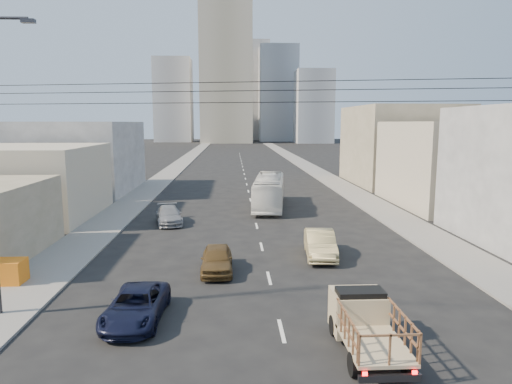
{
  "coord_description": "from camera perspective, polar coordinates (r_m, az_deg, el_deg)",
  "views": [
    {
      "loc": [
        -1.84,
        -14.4,
        7.9
      ],
      "look_at": [
        -0.34,
        14.44,
        3.5
      ],
      "focal_mm": 32.0,
      "sensor_mm": 36.0,
      "label": 1
    }
  ],
  "objects": [
    {
      "name": "ground",
      "position": [
        16.53,
        4.01,
        -19.92
      ],
      "size": [
        420.0,
        420.0,
        0.0
      ],
      "primitive_type": "plane",
      "color": "black",
      "rests_on": "ground"
    },
    {
      "name": "sidewalk_left",
      "position": [
        85.34,
        -9.65,
        3.27
      ],
      "size": [
        3.5,
        180.0,
        0.12
      ],
      "primitive_type": "cube",
      "color": "slate",
      "rests_on": "ground"
    },
    {
      "name": "sidewalk_right",
      "position": [
        85.85,
        6.15,
        3.38
      ],
      "size": [
        3.5,
        180.0,
        0.12
      ],
      "primitive_type": "cube",
      "color": "slate",
      "rests_on": "ground"
    },
    {
      "name": "lane_dashes",
      "position": [
        67.89,
        -1.41,
        1.98
      ],
      "size": [
        0.15,
        104.0,
        0.01
      ],
      "color": "silver",
      "rests_on": "ground"
    },
    {
      "name": "flatbed_pickup",
      "position": [
        16.89,
        13.65,
        -15.36
      ],
      "size": [
        1.95,
        4.41,
        1.9
      ],
      "color": "tan",
      "rests_on": "ground"
    },
    {
      "name": "navy_pickup",
      "position": [
        19.43,
        -14.77,
        -13.59
      ],
      "size": [
        2.31,
        4.67,
        1.28
      ],
      "primitive_type": "imported",
      "rotation": [
        0.0,
        0.0,
        -0.04
      ],
      "color": "black",
      "rests_on": "ground"
    },
    {
      "name": "city_bus",
      "position": [
        42.81,
        1.64,
        0.09
      ],
      "size": [
        3.83,
        11.16,
        3.05
      ],
      "primitive_type": "imported",
      "rotation": [
        0.0,
        0.0,
        -0.12
      ],
      "color": "silver",
      "rests_on": "ground"
    },
    {
      "name": "sedan_brown",
      "position": [
        24.66,
        -4.92,
        -8.36
      ],
      "size": [
        1.7,
        4.12,
        1.4
      ],
      "primitive_type": "imported",
      "rotation": [
        0.0,
        0.0,
        0.01
      ],
      "color": "brown",
      "rests_on": "ground"
    },
    {
      "name": "sedan_tan",
      "position": [
        27.48,
        8.02,
        -6.45
      ],
      "size": [
        2.07,
        4.86,
        1.56
      ],
      "primitive_type": "imported",
      "rotation": [
        0.0,
        0.0,
        -0.09
      ],
      "color": "tan",
      "rests_on": "ground"
    },
    {
      "name": "sedan_grey",
      "position": [
        36.69,
        -10.81,
        -2.86
      ],
      "size": [
        2.77,
        4.91,
        1.34
      ],
      "primitive_type": "imported",
      "rotation": [
        0.0,
        0.0,
        0.2
      ],
      "color": "gray",
      "rests_on": "ground"
    },
    {
      "name": "overhead_wires",
      "position": [
        16.04,
        3.69,
        12.45
      ],
      "size": [
        23.01,
        5.02,
        0.72
      ],
      "color": "black",
      "rests_on": "ground"
    },
    {
      "name": "crate_stack",
      "position": [
        25.77,
        -28.86,
        -8.69
      ],
      "size": [
        1.8,
        1.2,
        1.14
      ],
      "color": "orange",
      "rests_on": "sidewalk_left"
    },
    {
      "name": "bldg_right_mid",
      "position": [
        47.63,
        23.69,
        3.24
      ],
      "size": [
        11.0,
        14.0,
        8.0
      ],
      "primitive_type": "cube",
      "color": "#BAAE96",
      "rests_on": "ground"
    },
    {
      "name": "bldg_right_far",
      "position": [
        62.42,
        17.59,
        5.6
      ],
      "size": [
        12.0,
        16.0,
        10.0
      ],
      "primitive_type": "cube",
      "color": "gray",
      "rests_on": "ground"
    },
    {
      "name": "bldg_left_mid",
      "position": [
        42.35,
        -26.87,
        1.08
      ],
      "size": [
        11.0,
        12.0,
        6.0
      ],
      "primitive_type": "cube",
      "color": "#BAAE96",
      "rests_on": "ground"
    },
    {
      "name": "bldg_left_far",
      "position": [
        56.38,
        -21.29,
        4.11
      ],
      "size": [
        12.0,
        16.0,
        8.0
      ],
      "primitive_type": "cube",
      "color": "gray",
      "rests_on": "ground"
    },
    {
      "name": "high_rise_tower",
      "position": [
        185.73,
        -3.76,
        15.48
      ],
      "size": [
        20.0,
        20.0,
        60.0
      ],
      "primitive_type": "cube",
      "color": "tan",
      "rests_on": "ground"
    },
    {
      "name": "midrise_ne",
      "position": [
        200.75,
        2.76,
        12.11
      ],
      "size": [
        16.0,
        16.0,
        40.0
      ],
      "primitive_type": "cube",
      "color": "#95989E",
      "rests_on": "ground"
    },
    {
      "name": "midrise_nw",
      "position": [
        196.11,
        -10.25,
        11.19
      ],
      "size": [
        15.0,
        15.0,
        34.0
      ],
      "primitive_type": "cube",
      "color": "#95989E",
      "rests_on": "ground"
    },
    {
      "name": "midrise_back",
      "position": [
        215.01,
        -0.9,
        12.43
      ],
      "size": [
        18.0,
        18.0,
        44.0
      ],
      "primitive_type": "cube",
      "color": "gray",
      "rests_on": "ground"
    },
    {
      "name": "midrise_east",
      "position": [
        182.3,
        7.2,
        10.52
      ],
      "size": [
        14.0,
        14.0,
        28.0
      ],
      "primitive_type": "cube",
      "color": "#95989E",
      "rests_on": "ground"
    }
  ]
}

